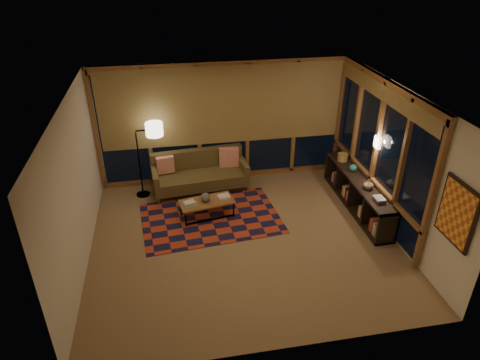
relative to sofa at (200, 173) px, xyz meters
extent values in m
cube|color=olive|center=(0.60, -1.96, -0.42)|extent=(5.50, 5.00, 0.01)
cube|color=white|center=(0.60, -1.96, 2.28)|extent=(5.50, 5.00, 0.01)
cube|color=silver|center=(0.60, 0.54, 0.93)|extent=(5.50, 0.01, 2.70)
cube|color=silver|center=(0.60, -4.46, 0.93)|extent=(5.50, 0.01, 2.70)
cube|color=silver|center=(-2.15, -1.96, 0.93)|extent=(0.01, 5.00, 2.70)
cube|color=silver|center=(3.35, -1.96, 0.93)|extent=(0.01, 5.00, 2.70)
cube|color=#B1381E|center=(0.08, -1.18, -0.41)|extent=(2.82, 2.01, 0.01)
sphere|color=#2B2B2D|center=(0.01, -1.10, 0.03)|extent=(0.21, 0.21, 0.19)
cylinder|color=olive|center=(3.07, -0.43, 0.33)|extent=(0.25, 0.25, 0.16)
sphere|color=teal|center=(3.09, -0.95, 0.32)|extent=(0.18, 0.18, 0.15)
imported|color=tan|center=(3.09, -1.68, 0.34)|extent=(0.22, 0.22, 0.19)
camera|label=1|loc=(-0.61, -8.24, 4.36)|focal=32.00mm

